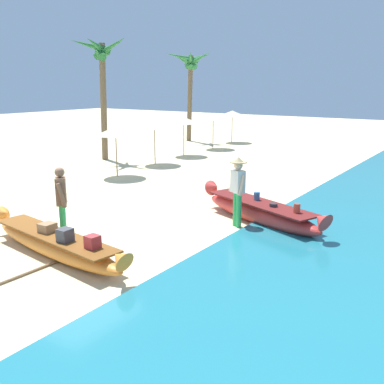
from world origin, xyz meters
TOP-DOWN VIEW (x-y plane):
  - ground_plane at (0.00, 0.00)m, footprint 80.00×80.00m
  - boat_orange_foreground at (1.10, -1.46)m, footprint 4.66×1.19m
  - boat_red_midground at (3.63, 3.01)m, footprint 4.18×2.11m
  - person_vendor_hatted at (3.27, 2.44)m, footprint 0.57×0.46m
  - person_tourist_customer at (0.43, -0.66)m, footprint 0.54×0.52m
  - parasol_row_0 at (-3.60, 5.36)m, footprint 1.60×1.60m
  - parasol_row_1 at (-4.08, 8.30)m, footprint 1.60×1.60m
  - parasol_row_2 at (-4.42, 11.01)m, footprint 1.60×1.60m
  - parasol_row_3 at (-4.52, 13.94)m, footprint 1.60×1.60m
  - parasol_row_4 at (-5.01, 16.94)m, footprint 1.60×1.60m
  - palm_tree_tall_inland at (-7.44, 15.96)m, footprint 2.85×2.56m
  - palm_tree_leaning_seaward at (-6.74, 7.95)m, footprint 2.65×2.35m
  - paddle at (1.42, -2.04)m, footprint 0.36×1.88m

SIDE VIEW (x-z plane):
  - ground_plane at x=0.00m, z-range 0.00..0.00m
  - paddle at x=1.42m, z-range 0.00..0.06m
  - boat_orange_foreground at x=1.10m, z-range -0.10..0.64m
  - boat_red_midground at x=3.63m, z-range -0.12..0.72m
  - person_tourist_customer at x=0.43m, z-range 0.11..1.81m
  - person_vendor_hatted at x=3.27m, z-range 0.14..1.92m
  - parasol_row_0 at x=-3.60m, z-range 0.79..2.70m
  - parasol_row_1 at x=-4.08m, z-range 0.79..2.70m
  - parasol_row_2 at x=-4.42m, z-range 0.79..2.70m
  - parasol_row_3 at x=-4.52m, z-range 0.79..2.70m
  - parasol_row_4 at x=-5.01m, z-range 0.79..2.70m
  - palm_tree_tall_inland at x=-7.44m, z-range 1.66..7.12m
  - palm_tree_leaning_seaward at x=-6.74m, z-range 1.62..7.22m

